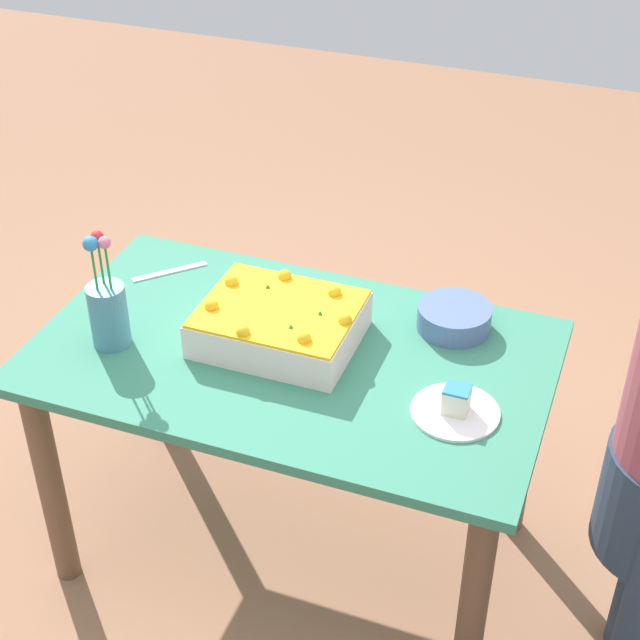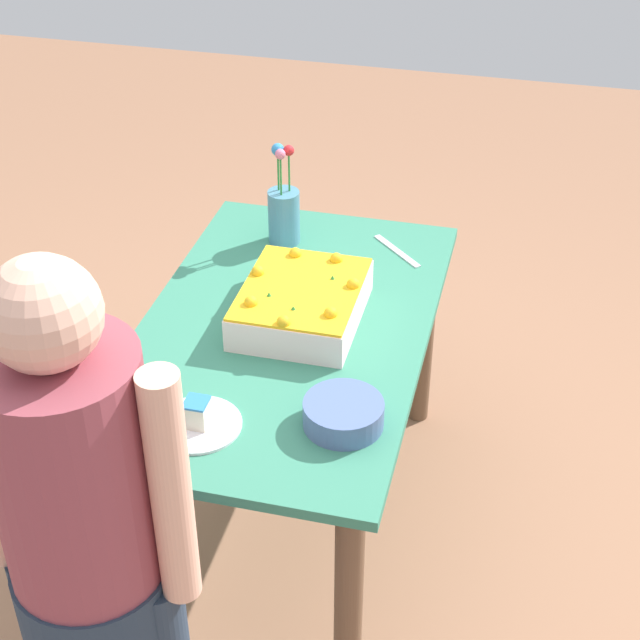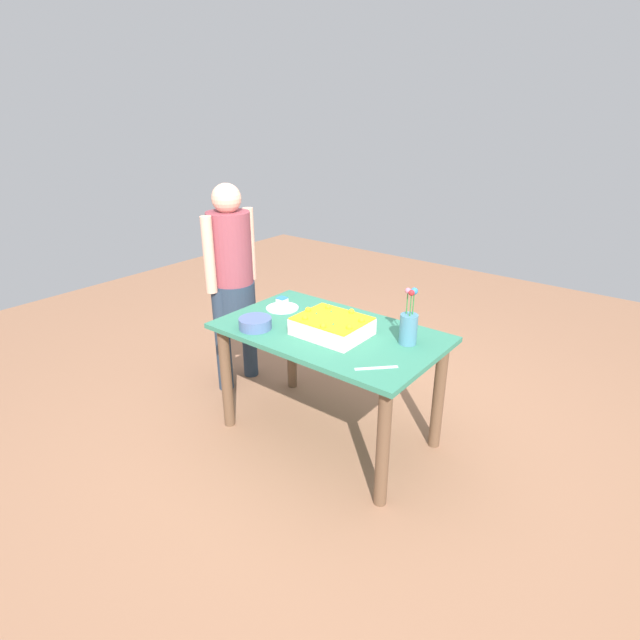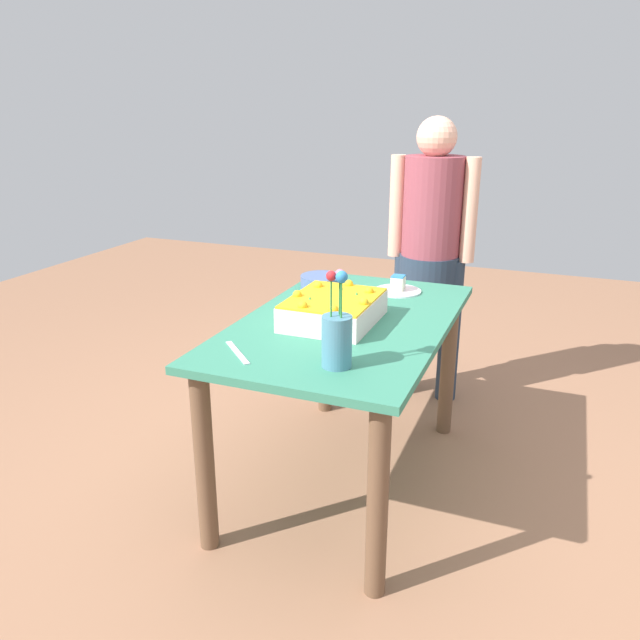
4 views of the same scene
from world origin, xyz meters
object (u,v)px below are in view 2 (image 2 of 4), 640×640
at_px(sheet_cake, 301,303).
at_px(person_standing, 87,544).
at_px(serving_plate_with_slice, 198,420).
at_px(flower_vase, 284,212).
at_px(cake_knife, 397,251).
at_px(fruit_bowl, 343,414).

height_order(sheet_cake, person_standing, person_standing).
height_order(serving_plate_with_slice, person_standing, person_standing).
bearing_deg(serving_plate_with_slice, flower_vase, -177.59).
bearing_deg(person_standing, serving_plate_with_slice, -3.82).
xyz_separation_m(cake_knife, flower_vase, (0.02, -0.36, 0.10)).
relative_size(flower_vase, fruit_bowl, 1.66).
xyz_separation_m(cake_knife, fruit_bowl, (0.83, 0.02, 0.03)).
bearing_deg(fruit_bowl, flower_vase, -155.27).
height_order(fruit_bowl, person_standing, person_standing).
xyz_separation_m(sheet_cake, serving_plate_with_slice, (0.50, -0.12, -0.03)).
distance_m(cake_knife, fruit_bowl, 0.83).
bearing_deg(cake_knife, flower_vase, -132.26).
bearing_deg(person_standing, sheet_cake, -8.94).
distance_m(cake_knife, flower_vase, 0.37).
distance_m(serving_plate_with_slice, cake_knife, 0.98).
xyz_separation_m(serving_plate_with_slice, cake_knife, (-0.92, 0.32, -0.02)).
height_order(sheet_cake, flower_vase, flower_vase).
xyz_separation_m(serving_plate_with_slice, flower_vase, (-0.90, -0.04, 0.08)).
xyz_separation_m(serving_plate_with_slice, fruit_bowl, (-0.09, 0.34, 0.01)).
bearing_deg(cake_knife, fruit_bowl, -44.21).
relative_size(serving_plate_with_slice, fruit_bowl, 1.09).
height_order(sheet_cake, fruit_bowl, sheet_cake).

